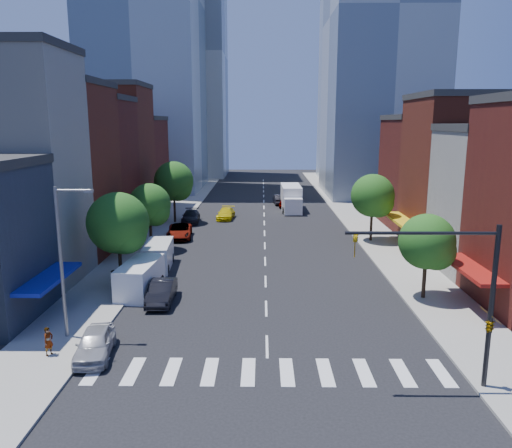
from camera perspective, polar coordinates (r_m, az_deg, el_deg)
The scene contains 31 objects.
ground at distance 29.68m, azimuth 1.27°, elevation -13.82°, with size 220.00×220.00×0.00m, color black.
sidewalk_left at distance 69.08m, azimuth -9.49°, elevation 0.85°, with size 5.00×120.00×0.15m, color gray.
sidewalk_right at distance 69.20m, azimuth 11.35°, elevation 0.80°, with size 5.00×120.00×0.15m, color gray.
crosswalk at distance 27.00m, azimuth 1.33°, elevation -16.55°, with size 19.00×3.00×0.01m, color silver.
bldg_left_2 at distance 51.85m, azimuth -22.94°, elevation 5.43°, with size 12.00×9.00×16.00m, color maroon.
bldg_left_3 at distance 59.75m, azimuth -19.68°, elevation 5.88°, with size 12.00×8.00×15.00m, color #531914.
bldg_left_4 at distance 67.69m, azimuth -17.26°, elevation 7.47°, with size 12.00×9.00×17.00m, color maroon.
bldg_left_5 at distance 76.91m, azimuth -15.02°, elevation 6.53°, with size 12.00×10.00×13.00m, color #531914.
bldg_right_2 at distance 55.35m, azimuth 23.43°, elevation 5.20°, with size 12.00×10.00×15.00m, color maroon.
bldg_right_3 at distance 64.74m, azimuth 19.99°, elevation 5.35°, with size 12.00×10.00×13.00m, color #531914.
tower_ne at distance 92.73m, azimuth 14.39°, elevation 21.96°, with size 18.00×20.00×60.00m, color #9EA5AD.
tower_far_w at distance 124.04m, azimuth -7.93°, elevation 18.53°, with size 18.00×18.00×56.00m, color #9EA5AD.
traffic_signal at distance 26.01m, azimuth 24.17°, elevation -8.72°, with size 7.24×2.24×8.00m.
streetlight at distance 31.00m, azimuth -21.12°, elevation -3.13°, with size 2.25×0.25×9.00m.
tree_left_near at distance 40.09m, azimuth -15.30°, elevation -0.16°, with size 4.80×4.80×7.30m.
tree_left_mid at distance 50.64m, azimuth -11.91°, elevation 1.99°, with size 4.20×4.20×6.65m.
tree_left_far at distance 64.14m, azimuth -9.25°, elevation 4.68°, with size 5.00×5.00×7.75m.
tree_right_near at distance 37.72m, azimuth 19.18°, elevation -2.17°, with size 4.00×4.00×6.20m.
tree_right_far at distance 54.65m, azimuth 13.35°, elevation 2.98°, with size 4.60×4.60×7.20m.
parked_car_front at distance 29.58m, azimuth -17.93°, elevation -12.86°, with size 1.83×4.54×1.55m, color #9E9EA2.
parked_car_second at distance 36.69m, azimuth -10.74°, elevation -7.63°, with size 1.67×4.78×1.57m, color black.
parked_car_third at distance 56.27m, azimuth -8.73°, elevation -0.83°, with size 2.60×5.64×1.57m, color #999999.
parked_car_rear at distance 64.95m, azimuth -7.46°, elevation 0.86°, with size 2.16×5.31×1.54m, color black.
cargo_van_near at distance 38.71m, azimuth -13.17°, elevation -6.08°, with size 2.70×5.84×2.42m.
cargo_van_far at distance 45.03m, azimuth -11.12°, elevation -3.58°, with size 2.52×5.52×2.29m.
taxi at distance 66.81m, azimuth -3.47°, elevation 1.20°, with size 2.04×5.03×1.46m, color #D8C30B.
traffic_car_oncoming at distance 78.93m, azimuth 2.67°, elevation 2.85°, with size 1.66×4.75×1.57m, color black.
traffic_car_far at distance 76.31m, azimuth 3.42°, elevation 2.54°, with size 1.86×4.62×1.57m, color #999999.
box_truck at distance 73.23m, azimuth 4.04°, elevation 2.88°, with size 2.91×9.03×3.62m.
pedestrian_near at distance 30.28m, azimuth -22.63°, elevation -12.26°, with size 0.58×0.38×1.60m, color #999999.
pedestrian_far at distance 39.77m, azimuth -15.99°, elevation -6.17°, with size 0.75×0.58×1.54m, color #999999.
Camera 1 is at (-0.32, -26.81, 12.72)m, focal length 35.00 mm.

